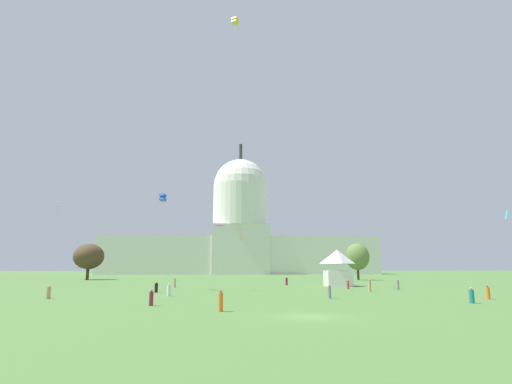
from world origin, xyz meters
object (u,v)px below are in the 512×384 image
event_tent (338,268)px  person_tan_aisle_center (175,283)px  kite_green_low (240,231)px  person_maroon_front_center (287,281)px  person_maroon_edge_west (151,298)px  person_red_near_tent (348,285)px  person_orange_front_left (221,302)px  kite_yellow_high (235,21)px  kite_cyan_low (507,215)px  person_tan_back_center (48,293)px  person_white_mid_right (169,290)px  person_orange_back_left (488,293)px  person_grey_deep_crowd (398,285)px  kite_magenta_low (218,226)px  capitol_building (240,234)px  tree_east_far (357,257)px  kite_white_low (59,203)px  person_tan_mid_center (370,286)px  kite_lime_low (242,240)px  person_teal_near_tree_west (472,296)px  tree_west_near (89,256)px  person_black_lawn_far_right (156,288)px  kite_blue_low (163,197)px  person_grey_front_right (329,292)px  kite_orange_mid (186,217)px

event_tent → person_tan_aisle_center: bearing=-169.3°
kite_green_low → person_maroon_front_center: bearing=101.1°
person_maroon_edge_west → kite_green_low: 81.21m
person_maroon_edge_west → person_red_near_tent: 37.62m
person_orange_front_left → kite_yellow_high: 56.86m
kite_cyan_low → kite_yellow_high: size_ratio=0.59×
event_tent → person_tan_back_center: event_tent is taller
person_white_mid_right → person_orange_back_left: 35.97m
kite_cyan_low → person_white_mid_right: bearing=-12.7°
person_red_near_tent → person_grey_deep_crowd: bearing=34.8°
person_white_mid_right → person_orange_back_left: (35.16, -7.59, -0.02)m
person_tan_aisle_center → person_maroon_front_center: 22.17m
person_tan_back_center → kite_magenta_low: (18.12, 15.17, 8.88)m
capitol_building → event_tent: 139.41m
tree_east_far → event_tent: bearing=-113.6°
person_maroon_front_center → kite_white_low: 47.00m
tree_east_far → person_grey_deep_crowd: bearing=-101.4°
person_red_near_tent → person_tan_mid_center: bearing=-24.2°
person_white_mid_right → person_maroon_edge_west: bearing=-33.1°
person_orange_back_left → kite_white_low: (-60.88, 38.28, 15.20)m
event_tent → kite_lime_low: 99.88m
person_orange_front_left → person_teal_near_tree_west: (24.02, 5.72, -0.08)m
tree_west_near → person_maroon_front_center: size_ratio=6.39×
tree_west_near → kite_white_low: 39.68m
person_black_lawn_far_right → capitol_building: bearing=-58.2°
person_maroon_edge_west → person_tan_back_center: (-12.62, 9.12, 0.01)m
person_red_near_tent → kite_magenta_low: 22.72m
kite_yellow_high → kite_blue_low: 34.49m
person_black_lawn_far_right → event_tent: bearing=-112.3°
person_grey_front_right → kite_yellow_high: (-10.40, 20.51, 46.00)m
person_maroon_edge_west → kite_yellow_high: bearing=140.3°
event_tent → kite_blue_low: kite_blue_low is taller
person_orange_back_left → person_white_mid_right: bearing=177.8°
person_white_mid_right → kite_cyan_low: kite_cyan_low is taller
person_grey_deep_crowd → kite_magenta_low: size_ratio=0.92×
person_grey_deep_crowd → person_tan_back_center: size_ratio=1.04×
person_grey_front_right → kite_orange_mid: (-29.55, 144.24, 25.78)m
tree_west_near → person_red_near_tent: tree_west_near is taller
kite_lime_low → kite_green_low: 56.10m
person_orange_front_left → kite_white_low: kite_white_low is taller
person_black_lawn_far_right → kite_magenta_low: 12.85m
tree_east_far → person_tan_back_center: (-55.49, -63.22, -5.58)m
person_maroon_edge_west → kite_blue_low: kite_blue_low is taller
person_grey_deep_crowd → person_grey_front_right: 22.06m
capitol_building → person_grey_front_right: (3.57, -167.37, -19.71)m
person_orange_back_left → kite_green_low: (-24.06, 74.30, 13.03)m
kite_magenta_low → kite_cyan_low: bearing=158.4°
person_black_lawn_far_right → kite_green_low: kite_green_low is taller
kite_cyan_low → kite_white_low: bearing=-38.9°
person_grey_deep_crowd → kite_green_low: bearing=-169.0°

